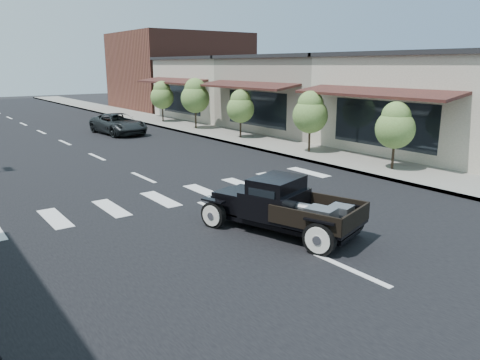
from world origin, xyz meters
TOP-DOWN VIEW (x-y plane):
  - ground at (0.00, 0.00)m, footprint 120.00×120.00m
  - road at (0.00, 15.00)m, footprint 14.00×80.00m
  - road_markings at (0.00, 10.00)m, footprint 12.00×60.00m
  - sidewalk_right at (8.50, 15.00)m, footprint 3.00×80.00m
  - storefront_near at (15.00, 4.00)m, footprint 10.00×9.00m
  - storefront_mid at (15.00, 13.00)m, footprint 10.00×9.00m
  - storefront_far at (15.00, 22.00)m, footprint 10.00×9.00m
  - far_building_right at (15.50, 32.00)m, footprint 11.00×10.00m
  - small_tree_a at (8.30, 2.13)m, footprint 1.51×1.51m
  - small_tree_b at (8.30, 6.76)m, footprint 1.63×1.63m
  - small_tree_c at (8.30, 12.23)m, footprint 1.53×1.53m
  - small_tree_d at (8.30, 17.10)m, footprint 1.83×1.83m
  - small_tree_e at (8.30, 21.72)m, footprint 1.65×1.65m
  - hotrod_pickup at (0.36, -0.45)m, footprint 3.11×4.53m
  - second_car at (3.62, 18.37)m, footprint 2.36×4.59m

SIDE VIEW (x-z plane):
  - ground at x=0.00m, z-range 0.00..0.00m
  - road_markings at x=0.00m, z-range -0.03..0.03m
  - road at x=0.00m, z-range 0.00..0.02m
  - sidewalk_right at x=8.50m, z-range 0.00..0.15m
  - second_car at x=3.62m, z-range 0.00..1.24m
  - hotrod_pickup at x=0.36m, z-range 0.00..1.44m
  - small_tree_a at x=8.30m, z-range 0.15..2.67m
  - small_tree_c at x=8.30m, z-range 0.15..2.70m
  - small_tree_b at x=8.30m, z-range 0.15..2.86m
  - small_tree_e at x=8.30m, z-range 0.15..2.90m
  - small_tree_d at x=8.30m, z-range 0.15..3.19m
  - storefront_near at x=15.00m, z-range 0.00..4.50m
  - storefront_mid at x=15.00m, z-range 0.00..4.50m
  - storefront_far at x=15.00m, z-range 0.00..4.50m
  - far_building_right at x=15.50m, z-range 0.00..7.00m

